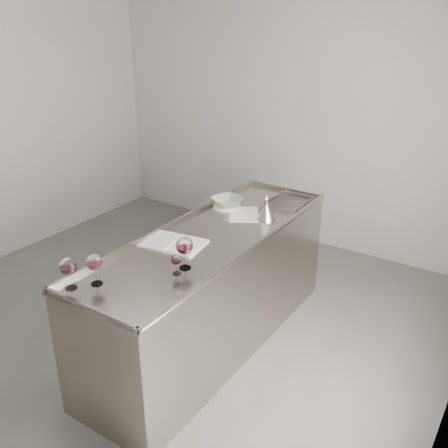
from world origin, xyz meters
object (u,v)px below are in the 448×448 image
Objects in this scene: wine_glass_right at (184,246)px; wine_glass_small at (176,260)px; notebook at (174,243)px; wine_funnel at (266,212)px; ceramic_bowl at (227,201)px; wine_glass_middle at (94,263)px; wine_glass_left at (68,267)px; counter at (212,290)px.

wine_glass_small is at bearing -89.28° from wine_glass_right.
notebook is 0.83m from wine_funnel.
ceramic_bowl is 0.42m from wine_funnel.
wine_glass_right is at bearing -70.77° from ceramic_bowl.
wine_glass_middle is at bearing -104.44° from wine_funnel.
wine_funnel reaches higher than wine_glass_middle.
ceramic_bowl is (0.05, 1.64, -0.09)m from wine_glass_left.
wine_glass_small is at bearing 48.36° from wine_glass_middle.
wine_funnel is at bearing 87.61° from wine_glass_small.
wine_glass_left is (-0.28, -1.08, 0.61)m from counter.
wine_glass_left is at bearing -130.58° from wine_glass_small.
wine_glass_right is at bearing -48.55° from notebook.
wine_glass_middle is 0.50m from wine_glass_small.
wine_glass_small is at bearing -72.13° from ceramic_bowl.
counter is at bearing 103.80° from wine_glass_small.
ceramic_bowl is (-0.37, 1.15, -0.05)m from wine_glass_small.
wine_funnel is (0.05, 0.99, -0.09)m from wine_glass_right.
wine_glass_left reaches higher than counter.
wine_glass_small reaches higher than notebook.
wine_glass_right reaches higher than wine_funnel.
wine_glass_left is 1.64m from ceramic_bowl.
wine_glass_left is 0.94× the size of wine_funnel.
wine_glass_right is at bearing -73.96° from counter.
wine_glass_right is 0.40m from notebook.
counter is 11.85× the size of wine_glass_left.
notebook is (0.13, 0.82, -0.14)m from wine_glass_left.
wine_glass_small is (0.00, -0.09, -0.06)m from wine_glass_right.
wine_glass_left is at bearing -104.28° from counter.
wine_glass_small is 0.56× the size of ceramic_bowl.
wine_glass_middle reaches higher than counter.
notebook is at bearing -119.03° from counter.
wine_glass_middle is 0.71m from notebook.
ceramic_bowl is (-0.23, 0.56, 0.52)m from counter.
wine_glass_left reaches higher than notebook.
wine_glass_middle is (0.09, 0.12, -0.00)m from wine_glass_left.
wine_glass_small reaches higher than counter.
wine_glass_middle reaches higher than ceramic_bowl.
wine_glass_small is 0.29× the size of notebook.
counter is 11.17× the size of wine_funnel.
wine_funnel is (0.05, 1.08, -0.03)m from wine_glass_small.
wine_funnel reaches higher than ceramic_bowl.
wine_glass_small is at bearing -76.20° from counter.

